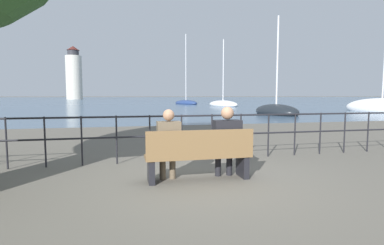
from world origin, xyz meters
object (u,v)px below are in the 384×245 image
(park_bench, at_px, (199,156))
(seated_person_right, at_px, (227,139))
(sailboat_1, at_px, (276,111))
(sailboat_3, at_px, (223,104))
(sailboat_2, at_px, (186,102))
(seated_person_left, at_px, (169,142))
(sailboat_5, at_px, (382,107))
(harbor_lighthouse, at_px, (74,75))

(park_bench, relative_size, seated_person_right, 1.45)
(seated_person_right, distance_m, sailboat_1, 19.06)
(seated_person_right, bearing_deg, sailboat_1, 58.96)
(sailboat_3, bearing_deg, seated_person_right, -124.59)
(park_bench, height_order, sailboat_2, sailboat_2)
(seated_person_left, distance_m, sailboat_5, 28.44)
(sailboat_1, bearing_deg, seated_person_left, -126.18)
(seated_person_left, distance_m, sailboat_3, 36.53)
(sailboat_1, height_order, sailboat_3, sailboat_3)
(park_bench, height_order, sailboat_3, sailboat_3)
(harbor_lighthouse, bearing_deg, sailboat_5, -67.68)
(sailboat_3, bearing_deg, harbor_lighthouse, 94.64)
(sailboat_5, bearing_deg, harbor_lighthouse, 88.44)
(harbor_lighthouse, bearing_deg, sailboat_2, -68.78)
(sailboat_2, bearing_deg, seated_person_left, -126.34)
(park_bench, relative_size, sailboat_1, 0.24)
(sailboat_1, bearing_deg, park_bench, -124.76)
(seated_person_right, relative_size, harbor_lighthouse, 0.06)
(seated_person_left, relative_size, sailboat_3, 0.13)
(sailboat_2, relative_size, sailboat_5, 1.03)
(sailboat_2, bearing_deg, sailboat_5, -89.04)
(park_bench, xyz_separation_m, seated_person_left, (-0.52, 0.08, 0.25))
(park_bench, xyz_separation_m, sailboat_1, (10.35, 16.40, -0.16))
(park_bench, xyz_separation_m, sailboat_3, (12.04, 34.38, -0.15))
(seated_person_right, bearing_deg, sailboat_2, 79.31)
(seated_person_right, height_order, sailboat_5, sailboat_5)
(seated_person_right, bearing_deg, harbor_lighthouse, 99.79)
(park_bench, height_order, sailboat_1, sailboat_1)
(sailboat_3, bearing_deg, park_bench, -125.33)
(seated_person_left, xyz_separation_m, sailboat_3, (12.56, 34.30, -0.40))
(seated_person_right, bearing_deg, sailboat_5, 40.01)
(park_bench, bearing_deg, sailboat_3, 70.69)
(seated_person_right, xyz_separation_m, harbor_lighthouse, (-20.64, 119.57, 8.83))
(park_bench, distance_m, harbor_lighthouse, 121.66)
(seated_person_right, height_order, sailboat_2, sailboat_2)
(park_bench, xyz_separation_m, sailboat_2, (8.96, 44.75, -0.12))
(seated_person_right, bearing_deg, sailboat_3, 71.44)
(harbor_lighthouse, bearing_deg, seated_person_right, -80.21)
(seated_person_left, xyz_separation_m, harbor_lighthouse, (-19.59, 119.56, 8.86))
(park_bench, bearing_deg, seated_person_right, 8.03)
(sailboat_2, bearing_deg, sailboat_1, -111.55)
(seated_person_left, bearing_deg, seated_person_right, -0.24)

